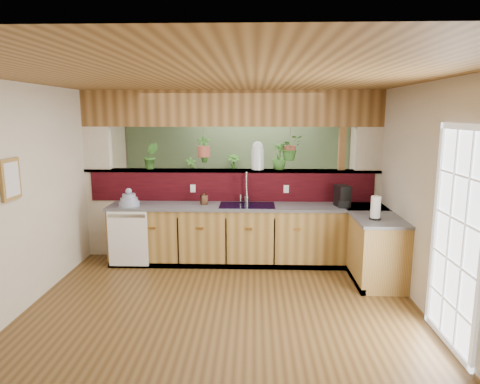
{
  "coord_description": "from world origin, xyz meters",
  "views": [
    {
      "loc": [
        0.35,
        -5.27,
        2.25
      ],
      "look_at": [
        0.15,
        0.7,
        1.15
      ],
      "focal_mm": 32.0,
      "sensor_mm": 36.0,
      "label": 1
    }
  ],
  "objects_px": {
    "soap_dispenser": "(204,197)",
    "coffee_maker": "(342,197)",
    "dish_stack": "(129,200)",
    "shelving_console": "(211,201)",
    "glass_jar": "(258,156)",
    "faucet": "(246,186)",
    "paper_towel": "(376,208)"
  },
  "relations": [
    {
      "from": "shelving_console",
      "to": "glass_jar",
      "type": "bearing_deg",
      "value": -71.92
    },
    {
      "from": "faucet",
      "to": "dish_stack",
      "type": "xyz_separation_m",
      "value": [
        -1.73,
        -0.27,
        -0.18
      ]
    },
    {
      "from": "dish_stack",
      "to": "glass_jar",
      "type": "relative_size",
      "value": 0.71
    },
    {
      "from": "faucet",
      "to": "soap_dispenser",
      "type": "height_order",
      "value": "faucet"
    },
    {
      "from": "glass_jar",
      "to": "faucet",
      "type": "bearing_deg",
      "value": -127.52
    },
    {
      "from": "soap_dispenser",
      "to": "paper_towel",
      "type": "height_order",
      "value": "paper_towel"
    },
    {
      "from": "faucet",
      "to": "paper_towel",
      "type": "distance_m",
      "value": 1.95
    },
    {
      "from": "dish_stack",
      "to": "paper_towel",
      "type": "relative_size",
      "value": 0.95
    },
    {
      "from": "faucet",
      "to": "coffee_maker",
      "type": "height_order",
      "value": "faucet"
    },
    {
      "from": "soap_dispenser",
      "to": "glass_jar",
      "type": "relative_size",
      "value": 0.49
    },
    {
      "from": "faucet",
      "to": "dish_stack",
      "type": "bearing_deg",
      "value": -171.1
    },
    {
      "from": "faucet",
      "to": "coffee_maker",
      "type": "relative_size",
      "value": 1.56
    },
    {
      "from": "dish_stack",
      "to": "shelving_console",
      "type": "xyz_separation_m",
      "value": [
        0.98,
        2.39,
        -0.48
      ]
    },
    {
      "from": "coffee_maker",
      "to": "paper_towel",
      "type": "height_order",
      "value": "paper_towel"
    },
    {
      "from": "coffee_maker",
      "to": "shelving_console",
      "type": "xyz_separation_m",
      "value": [
        -2.16,
        2.32,
        -0.54
      ]
    },
    {
      "from": "paper_towel",
      "to": "soap_dispenser",
      "type": "bearing_deg",
      "value": 160.08
    },
    {
      "from": "dish_stack",
      "to": "coffee_maker",
      "type": "relative_size",
      "value": 0.98
    },
    {
      "from": "coffee_maker",
      "to": "glass_jar",
      "type": "height_order",
      "value": "glass_jar"
    },
    {
      "from": "coffee_maker",
      "to": "dish_stack",
      "type": "bearing_deg",
      "value": 170.08
    },
    {
      "from": "dish_stack",
      "to": "shelving_console",
      "type": "bearing_deg",
      "value": 67.72
    },
    {
      "from": "soap_dispenser",
      "to": "coffee_maker",
      "type": "height_order",
      "value": "coffee_maker"
    },
    {
      "from": "soap_dispenser",
      "to": "dish_stack",
      "type": "bearing_deg",
      "value": -172.11
    },
    {
      "from": "soap_dispenser",
      "to": "paper_towel",
      "type": "bearing_deg",
      "value": -19.92
    },
    {
      "from": "faucet",
      "to": "soap_dispenser",
      "type": "xyz_separation_m",
      "value": [
        -0.64,
        -0.12,
        -0.16
      ]
    },
    {
      "from": "coffee_maker",
      "to": "glass_jar",
      "type": "distance_m",
      "value": 1.43
    },
    {
      "from": "dish_stack",
      "to": "glass_jar",
      "type": "xyz_separation_m",
      "value": [
        1.9,
        0.49,
        0.62
      ]
    },
    {
      "from": "coffee_maker",
      "to": "soap_dispenser",
      "type": "bearing_deg",
      "value": 166.52
    },
    {
      "from": "faucet",
      "to": "glass_jar",
      "type": "distance_m",
      "value": 0.52
    },
    {
      "from": "glass_jar",
      "to": "shelving_console",
      "type": "xyz_separation_m",
      "value": [
        -0.92,
        1.9,
        -1.11
      ]
    },
    {
      "from": "glass_jar",
      "to": "shelving_console",
      "type": "relative_size",
      "value": 0.32
    },
    {
      "from": "dish_stack",
      "to": "faucet",
      "type": "bearing_deg",
      "value": 8.9
    },
    {
      "from": "faucet",
      "to": "soap_dispenser",
      "type": "bearing_deg",
      "value": -169.38
    }
  ]
}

